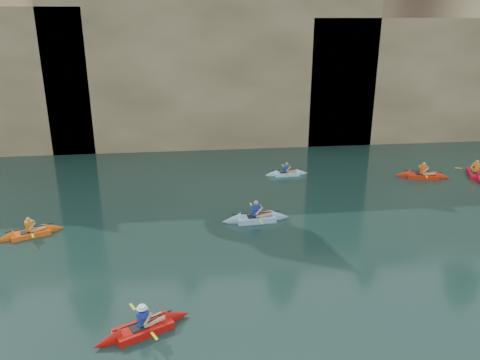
{
  "coord_description": "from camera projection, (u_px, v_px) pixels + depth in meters",
  "views": [
    {
      "loc": [
        -0.48,
        -12.67,
        9.55
      ],
      "look_at": [
        1.79,
        5.86,
        3.0
      ],
      "focal_mm": 35.0,
      "sensor_mm": 36.0,
      "label": 1
    }
  ],
  "objects": [
    {
      "name": "main_kayaker",
      "position": [
        143.0,
        328.0,
        14.91
      ],
      "size": [
        3.24,
        2.11,
        1.2
      ],
      "rotation": [
        0.0,
        0.0,
        0.46
      ],
      "color": "red",
      "rests_on": "ground"
    },
    {
      "name": "cliff_slab_east",
      "position": [
        466.0,
        78.0,
        37.15
      ],
      "size": [
        26.0,
        2.4,
        9.84
      ],
      "primitive_type": "cube",
      "color": "tan",
      "rests_on": "ground"
    },
    {
      "name": "kayaker_red_far",
      "position": [
        475.0,
        173.0,
        29.57
      ],
      "size": [
        2.34,
        3.49,
        1.28
      ],
      "rotation": [
        0.0,
        0.0,
        1.17
      ],
      "color": "red",
      "rests_on": "ground"
    },
    {
      "name": "cliff",
      "position": [
        187.0,
        59.0,
        41.2
      ],
      "size": [
        70.0,
        16.0,
        12.0
      ],
      "primitive_type": "cube",
      "color": "tan",
      "rests_on": "ground"
    },
    {
      "name": "sea_cave_center",
      "position": [
        136.0,
        130.0,
        34.66
      ],
      "size": [
        3.5,
        1.0,
        3.2
      ],
      "primitive_type": "cube",
      "color": "black",
      "rests_on": "ground"
    },
    {
      "name": "kayaker_ltblue_mid",
      "position": [
        286.0,
        173.0,
        29.66
      ],
      "size": [
        2.81,
        2.12,
        1.06
      ],
      "rotation": [
        0.0,
        0.0,
        0.04
      ],
      "color": "#95DBFA",
      "rests_on": "ground"
    },
    {
      "name": "ground",
      "position": [
        207.0,
        329.0,
        15.09
      ],
      "size": [
        160.0,
        160.0,
        0.0
      ],
      "primitive_type": "plane",
      "color": "black",
      "rests_on": "ground"
    },
    {
      "name": "kayaker_extra_east",
      "position": [
        422.0,
        176.0,
        29.18
      ],
      "size": [
        3.39,
        2.4,
        1.26
      ],
      "rotation": [
        0.0,
        0.0,
        -0.28
      ],
      "color": "red",
      "rests_on": "ground"
    },
    {
      "name": "kayaker_orange",
      "position": [
        31.0,
        233.0,
        21.49
      ],
      "size": [
        3.02,
        2.1,
        1.14
      ],
      "rotation": [
        0.0,
        0.0,
        0.41
      ],
      "color": "#F6570F",
      "rests_on": "ground"
    },
    {
      "name": "kayaker_ltblue_near",
      "position": [
        256.0,
        218.0,
        23.0
      ],
      "size": [
        3.44,
        2.61,
        1.34
      ],
      "rotation": [
        0.0,
        0.0,
        0.07
      ],
      "color": "#87B8E2",
      "rests_on": "ground"
    },
    {
      "name": "sea_cave_east",
      "position": [
        320.0,
        116.0,
        36.05
      ],
      "size": [
        5.0,
        1.0,
        4.5
      ],
      "primitive_type": "cube",
      "color": "black",
      "rests_on": "ground"
    },
    {
      "name": "cliff_slab_center",
      "position": [
        215.0,
        71.0,
        34.6
      ],
      "size": [
        24.0,
        2.4,
        11.4
      ],
      "primitive_type": "cube",
      "color": "tan",
      "rests_on": "ground"
    }
  ]
}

